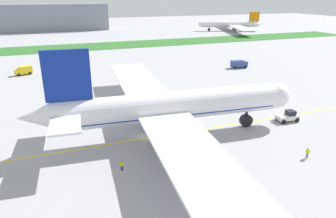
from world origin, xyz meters
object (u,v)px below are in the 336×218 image
Objects in this scene: ground_crew_wingwalker_port at (122,165)px; service_truck_catering_van at (239,64)px; ground_crew_wingwalker_starboard at (308,152)px; parked_airliner_far_centre at (232,24)px; pushback_tug at (288,116)px; ground_crew_marshaller_front at (174,118)px; service_truck_baggage_loader at (24,70)px; airliner_foreground at (167,107)px.

service_truck_catering_van is at bearing 44.14° from ground_crew_wingwalker_port.
ground_crew_wingwalker_starboard is 0.29× the size of service_truck_catering_van.
pushback_tug is at bearing -117.76° from parked_airliner_far_centre.
service_truck_baggage_loader reaches higher than ground_crew_marshaller_front.
ground_crew_marshaller_front is at bearing 161.33° from pushback_tug.
parked_airliner_far_centre is at bearing 59.59° from service_truck_catering_van.
ground_crew_wingwalker_starboard is (14.49, -20.97, 0.03)m from ground_crew_marshaller_front.
ground_crew_marshaller_front is at bearing -136.39° from service_truck_catering_van.
service_truck_catering_van is at bearing 68.71° from pushback_tug.
parked_airliner_far_centre reaches higher than ground_crew_wingwalker_port.
pushback_tug is at bearing -49.61° from service_truck_baggage_loader.
airliner_foreground is at bearing 175.29° from pushback_tug.
parked_airliner_far_centre is at bearing 53.63° from ground_crew_wingwalker_port.
parked_airliner_far_centre is (103.73, 146.25, -1.33)m from airliner_foreground.
ground_crew_wingwalker_port is at bearing -126.37° from parked_airliner_far_centre.
service_truck_catering_van reaches higher than ground_crew_wingwalker_starboard.
ground_crew_wingwalker_port is 70.24m from service_truck_baggage_loader.
ground_crew_wingwalker_starboard is at bearing -55.37° from ground_crew_marshaller_front.
service_truck_catering_van reaches higher than ground_crew_wingwalker_port.
ground_crew_marshaller_front is 0.97× the size of ground_crew_wingwalker_starboard.
service_truck_baggage_loader is (-52.38, 61.58, 0.48)m from pushback_tug.
airliner_foreground is 61.53m from service_truck_catering_van.
ground_crew_wingwalker_starboard is (-7.71, -13.48, 0.05)m from pushback_tug.
pushback_tug is 3.89× the size of ground_crew_wingwalker_port.
pushback_tug reaches higher than ground_crew_wingwalker_starboard.
airliner_foreground is at bearing 40.16° from ground_crew_wingwalker_port.
ground_crew_wingwalker_port is at bearing -76.64° from service_truck_baggage_loader.
airliner_foreground is at bearing 139.01° from ground_crew_wingwalker_starboard.
ground_crew_marshaller_front is at bearing -125.44° from parked_airliner_far_centre.
airliner_foreground is 7.88m from ground_crew_marshaller_front.
service_truck_catering_van reaches higher than ground_crew_marshaller_front.
ground_crew_marshaller_front is 0.28× the size of service_truck_catering_van.
ground_crew_wingwalker_port is (-10.51, -8.87, -4.64)m from airliner_foreground.
pushback_tug is 3.63× the size of ground_crew_wingwalker_starboard.
pushback_tug is at bearing -111.29° from service_truck_catering_van.
service_truck_catering_van is (25.45, 59.02, 0.41)m from ground_crew_wingwalker_starboard.
airliner_foreground is 1.06× the size of parked_airliner_far_centre.
ground_crew_wingwalker_port is 0.27× the size of service_truck_catering_van.
ground_crew_marshaller_front is at bearing -60.83° from service_truck_baggage_loader.
airliner_foreground reaches higher than service_truck_baggage_loader.
ground_crew_wingwalker_port is 0.02× the size of parked_airliner_far_centre.
ground_crew_marshaller_front is at bearing 57.35° from airliner_foreground.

